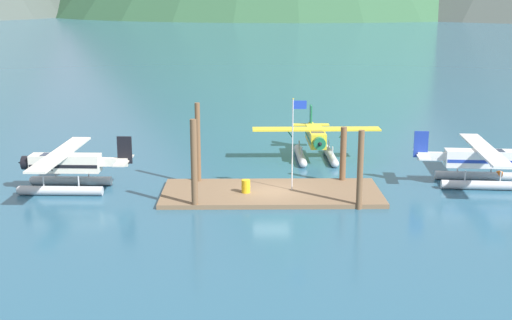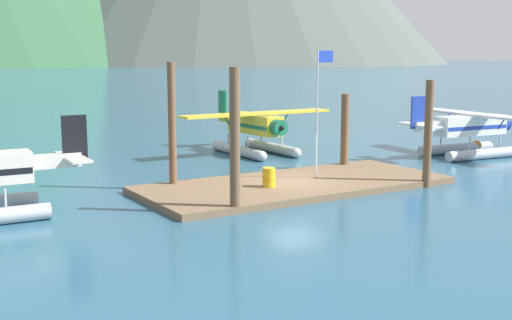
# 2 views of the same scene
# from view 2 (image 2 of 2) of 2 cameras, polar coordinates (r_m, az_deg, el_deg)

# --- Properties ---
(ground_plane) EXTENTS (1200.00, 1200.00, 0.00)m
(ground_plane) POSITION_cam_2_polar(r_m,az_deg,el_deg) (31.18, 3.42, -2.43)
(ground_plane) COLOR #285670
(dock_platform) EXTENTS (14.79, 6.32, 0.30)m
(dock_platform) POSITION_cam_2_polar(r_m,az_deg,el_deg) (31.15, 3.43, -2.16)
(dock_platform) COLOR brown
(dock_platform) RESTS_ON ground
(piling_near_left) EXTENTS (0.41, 0.41, 5.78)m
(piling_near_left) POSITION_cam_2_polar(r_m,az_deg,el_deg) (25.62, -1.85, 1.62)
(piling_near_left) COLOR brown
(piling_near_left) RESTS_ON ground
(piling_near_right) EXTENTS (0.38, 0.38, 5.09)m
(piling_near_right) POSITION_cam_2_polar(r_m,az_deg,el_deg) (31.97, 14.73, 2.19)
(piling_near_right) COLOR brown
(piling_near_right) RESTS_ON ground
(piling_far_left) EXTENTS (0.36, 0.36, 5.93)m
(piling_far_left) POSITION_cam_2_polar(r_m,az_deg,el_deg) (30.47, -7.30, 2.89)
(piling_far_left) COLOR brown
(piling_far_left) RESTS_ON ground
(piling_far_right) EXTENTS (0.44, 0.44, 4.15)m
(piling_far_right) POSITION_cam_2_polar(r_m,az_deg,el_deg) (36.13, 7.72, 2.43)
(piling_far_right) COLOR brown
(piling_far_right) RESTS_ON ground
(flagpole) EXTENTS (0.95, 0.10, 6.31)m
(flagpole) POSITION_cam_2_polar(r_m,az_deg,el_deg) (31.70, 5.52, 5.41)
(flagpole) COLOR silver
(flagpole) RESTS_ON dock_platform
(fuel_drum) EXTENTS (0.62, 0.62, 0.88)m
(fuel_drum) POSITION_cam_2_polar(r_m,az_deg,el_deg) (29.77, 1.12, -1.51)
(fuel_drum) COLOR gold
(fuel_drum) RESTS_ON dock_platform
(mooring_buoy) EXTENTS (0.73, 0.73, 0.73)m
(mooring_buoy) POSITION_cam_2_polar(r_m,az_deg,el_deg) (45.02, 18.60, 1.15)
(mooring_buoy) COLOR orange
(mooring_buoy) RESTS_ON ground
(seaplane_yellow_bow_right) EXTENTS (10.41, 7.98, 3.84)m
(seaplane_yellow_bow_right) POSITION_cam_2_polar(r_m,az_deg,el_deg) (41.51, -0.09, 2.68)
(seaplane_yellow_bow_right) COLOR #B7BABF
(seaplane_yellow_bow_right) RESTS_ON ground
(seaplane_white_stbd_fwd) EXTENTS (7.96, 10.49, 3.84)m
(seaplane_white_stbd_fwd) POSITION_cam_2_polar(r_m,az_deg,el_deg) (42.72, 18.18, 2.40)
(seaplane_white_stbd_fwd) COLOR #B7BABF
(seaplane_white_stbd_fwd) RESTS_ON ground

